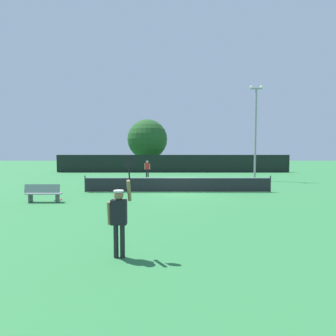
% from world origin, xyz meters
% --- Properties ---
extents(ground_plane, '(120.00, 120.00, 0.00)m').
position_xyz_m(ground_plane, '(0.00, 0.00, 0.00)').
color(ground_plane, '#2D723D').
extents(tennis_net, '(12.05, 0.08, 1.07)m').
position_xyz_m(tennis_net, '(0.00, 0.00, 0.51)').
color(tennis_net, '#232328').
rests_on(tennis_net, ground).
extents(perimeter_fence, '(29.21, 0.12, 2.20)m').
position_xyz_m(perimeter_fence, '(0.00, 16.79, 1.10)').
color(perimeter_fence, black).
rests_on(perimeter_fence, ground).
extents(player_serving, '(0.67, 0.40, 2.53)m').
position_xyz_m(player_serving, '(-1.82, -10.94, 1.11)').
color(player_serving, black).
rests_on(player_serving, ground).
extents(player_receiving, '(0.57, 0.25, 1.69)m').
position_xyz_m(player_receiving, '(-2.70, 9.72, 1.04)').
color(player_receiving, red).
rests_on(player_receiving, ground).
extents(tennis_ball, '(0.07, 0.07, 0.07)m').
position_xyz_m(tennis_ball, '(1.62, 1.41, 0.03)').
color(tennis_ball, '#CCE033').
rests_on(tennis_ball, ground).
extents(spare_racket, '(0.28, 0.52, 0.04)m').
position_xyz_m(spare_racket, '(-6.53, -2.91, 0.02)').
color(spare_racket, black).
rests_on(spare_racket, ground).
extents(courtside_bench, '(1.80, 0.44, 0.95)m').
position_xyz_m(courtside_bench, '(-7.06, -3.57, 0.48)').
color(courtside_bench, gray).
rests_on(courtside_bench, ground).
extents(light_pole, '(1.18, 0.28, 8.51)m').
position_xyz_m(light_pole, '(7.28, 7.33, 4.83)').
color(light_pole, gray).
rests_on(light_pole, ground).
extents(large_tree, '(5.77, 5.77, 7.28)m').
position_xyz_m(large_tree, '(-3.63, 22.43, 4.38)').
color(large_tree, brown).
rests_on(large_tree, ground).
extents(parked_car_near, '(2.01, 4.25, 1.69)m').
position_xyz_m(parked_car_near, '(7.06, 21.83, 0.78)').
color(parked_car_near, white).
rests_on(parked_car_near, ground).
extents(parked_car_mid, '(2.32, 4.37, 1.69)m').
position_xyz_m(parked_car_mid, '(10.35, 25.30, 0.78)').
color(parked_car_mid, '#B7B7BC').
rests_on(parked_car_mid, ground).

